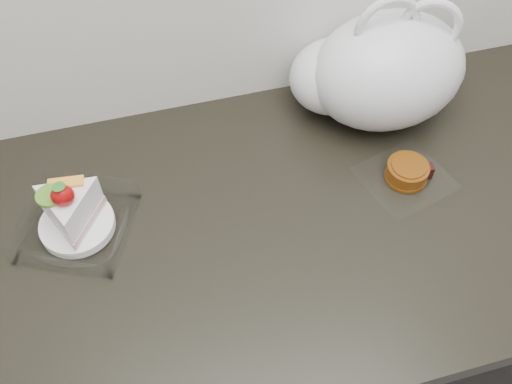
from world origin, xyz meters
The scene contains 4 objects.
counter centered at (0.00, 1.69, 0.45)m, with size 2.04×0.64×0.90m.
cake_tray centered at (-0.34, 1.76, 0.94)m, with size 0.22×0.22×0.13m.
mooncake_wrap centered at (0.23, 1.72, 0.91)m, with size 0.18×0.17×0.04m.
plastic_bag centered at (0.23, 1.89, 1.00)m, with size 0.35×0.27×0.26m.
Camera 1 is at (-0.20, 1.17, 1.70)m, focal length 40.00 mm.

